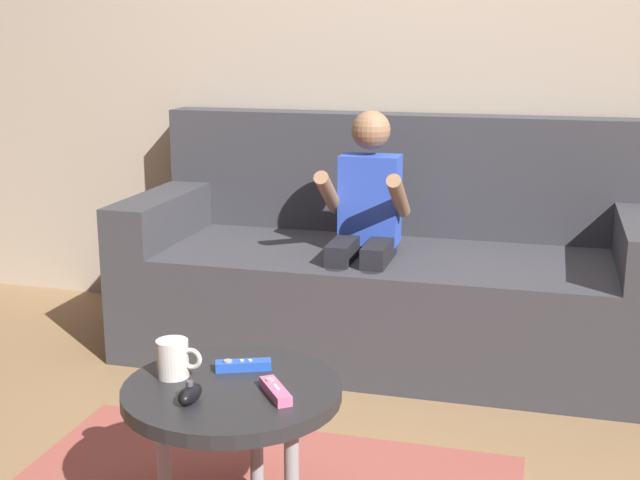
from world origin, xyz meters
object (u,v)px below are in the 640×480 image
Objects in this scene: person_seated_on_couch at (365,223)px; game_remote_pink_near_edge at (276,391)px; coffee_mug at (174,358)px; nunchuk_black at (190,394)px; game_remote_blue_far_corner at (243,365)px; coffee_table at (233,401)px; couch at (390,274)px.

person_seated_on_couch is 1.22m from game_remote_pink_near_edge.
nunchuk_black is at bearing -52.17° from coffee_mug.
coffee_mug is at bearing -150.29° from game_remote_blue_far_corner.
game_remote_blue_far_corner reaches higher than coffee_table.
game_remote_blue_far_corner is at bearing 76.59° from nunchuk_black.
game_remote_blue_far_corner is at bearing 29.71° from coffee_mug.
couch is 1.37m from coffee_table.
nunchuk_black is at bearing -115.86° from coffee_table.
nunchuk_black is at bearing -103.41° from game_remote_blue_far_corner.
game_remote_blue_far_corner is at bearing -94.01° from person_seated_on_couch.
game_remote_blue_far_corner is at bearing 135.15° from game_remote_pink_near_edge.
person_seated_on_couch reaches higher than coffee_mug.
coffee_mug is (-0.10, 0.13, 0.03)m from nunchuk_black.
coffee_mug reaches higher than game_remote_pink_near_edge.
coffee_table is at bearing -85.86° from game_remote_blue_far_corner.
coffee_table is 5.84× the size of nunchuk_black.
person_seated_on_couch is 1.19m from coffee_mug.
game_remote_pink_near_edge is at bearing 25.42° from nunchuk_black.
coffee_table is 0.11m from game_remote_blue_far_corner.
couch is 14.02× the size of game_remote_blue_far_corner.
game_remote_blue_far_corner is (-0.01, 0.09, 0.05)m from coffee_table.
game_remote_pink_near_edge is 1.46× the size of nunchuk_black.
coffee_table is 3.73× the size of game_remote_blue_far_corner.
coffee_table is 4.52× the size of coffee_mug.
coffee_table is at bearing 164.54° from game_remote_pink_near_edge.
game_remote_pink_near_edge is (0.12, -0.03, 0.05)m from coffee_table.
nunchuk_black is (-0.18, -0.09, 0.01)m from game_remote_pink_near_edge.
couch reaches higher than coffee_mug.
game_remote_pink_near_edge is 0.93× the size of game_remote_blue_far_corner.
nunchuk_black is (-0.06, -0.12, 0.06)m from coffee_table.
couch is at bearing 82.61° from nunchuk_black.
person_seated_on_couch is 1.78× the size of coffee_table.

